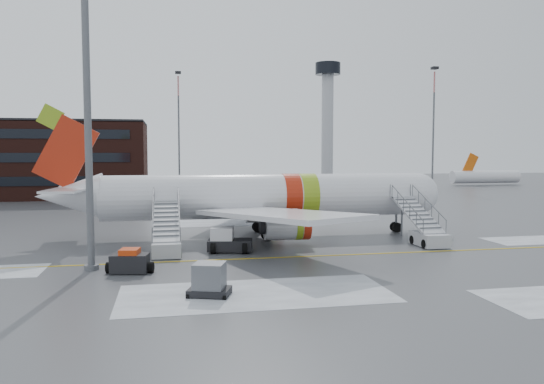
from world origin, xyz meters
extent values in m
plane|color=#494C4F|center=(0.00, 0.00, 0.00)|extent=(260.00, 260.00, 0.00)
cylinder|color=silver|center=(-1.91, 8.54, 3.50)|extent=(28.00, 3.80, 3.80)
sphere|color=silver|center=(12.09, 8.54, 3.50)|extent=(3.80, 3.80, 3.80)
cube|color=black|center=(13.13, 8.54, 4.00)|extent=(1.09, 1.60, 0.97)
cone|color=silver|center=(-18.31, 8.54, 3.75)|extent=(5.20, 3.72, 3.72)
cube|color=#B2220D|center=(-18.41, 8.54, 7.30)|extent=(5.27, 0.30, 6.09)
cube|color=#88AC1B|center=(-19.51, 8.54, 10.10)|extent=(2.16, 0.26, 2.16)
cube|color=silver|center=(-18.11, 11.14, 4.40)|extent=(3.07, 4.85, 0.18)
cube|color=silver|center=(-18.11, 5.94, 4.40)|extent=(3.07, 4.85, 0.18)
cube|color=silver|center=(-2.91, 17.04, 2.90)|extent=(10.72, 15.97, 1.13)
cube|color=silver|center=(-2.91, 0.04, 2.90)|extent=(10.72, 15.97, 1.13)
cylinder|color=silver|center=(-1.41, 13.74, 1.55)|extent=(3.40, 2.10, 2.10)
cylinder|color=silver|center=(-1.41, 3.34, 1.55)|extent=(3.40, 2.10, 2.10)
cylinder|color=#595B60|center=(10.09, 8.54, 0.90)|extent=(0.20, 0.20, 1.80)
cylinder|color=black|center=(10.09, 8.54, 0.45)|extent=(0.90, 0.56, 0.90)
cylinder|color=black|center=(-2.41, 10.94, 0.45)|extent=(0.90, 0.56, 0.90)
cylinder|color=black|center=(-2.41, 6.14, 0.45)|extent=(0.90, 0.56, 0.90)
cube|color=#B3B5BB|center=(9.57, 1.24, 0.55)|extent=(2.00, 3.20, 1.00)
cube|color=#B3B5BB|center=(9.57, 3.34, 2.23)|extent=(1.90, 5.87, 2.52)
cube|color=#B3B5BB|center=(9.57, 6.64, 3.40)|extent=(1.90, 1.40, 0.15)
cylinder|color=#595B60|center=(9.57, 6.24, 1.70)|extent=(0.16, 0.16, 3.40)
cylinder|color=black|center=(8.67, 0.24, 0.35)|extent=(0.25, 0.70, 0.70)
cylinder|color=black|center=(10.47, 2.24, 0.35)|extent=(0.25, 0.70, 0.70)
cube|color=#A7AAAE|center=(-10.57, 1.24, 0.55)|extent=(2.00, 3.20, 1.00)
cube|color=#A7AAAE|center=(-10.57, 3.34, 2.23)|extent=(1.90, 5.87, 2.52)
cube|color=#A7AAAE|center=(-10.57, 6.64, 3.40)|extent=(1.90, 1.40, 0.15)
cylinder|color=#595B60|center=(-10.57, 6.24, 1.70)|extent=(0.16, 0.16, 3.40)
cylinder|color=black|center=(-11.47, 0.24, 0.35)|extent=(0.25, 0.70, 0.70)
cylinder|color=black|center=(-9.67, 2.24, 0.35)|extent=(0.25, 0.70, 0.70)
cube|color=black|center=(-5.99, 1.78, 0.51)|extent=(3.47, 2.33, 0.80)
cube|color=silver|center=(-6.55, 1.89, 1.31)|extent=(1.89, 1.89, 1.02)
cube|color=black|center=(-6.55, 1.89, 1.71)|extent=(1.64, 1.73, 0.17)
cylinder|color=black|center=(-7.27, 1.23, 0.40)|extent=(0.50, 0.85, 0.80)
cylinder|color=black|center=(-5.04, 0.76, 0.40)|extent=(0.50, 0.85, 0.80)
cylinder|color=black|center=(-6.94, 2.79, 0.40)|extent=(0.50, 0.85, 0.80)
cylinder|color=black|center=(-4.71, 2.32, 0.40)|extent=(0.50, 0.85, 0.80)
cube|color=black|center=(-8.40, -9.91, 0.24)|extent=(2.44, 2.08, 0.33)
cube|color=slate|center=(-8.40, -9.91, 0.99)|extent=(1.87, 1.81, 1.41)
cylinder|color=black|center=(-9.34, -10.57, 0.14)|extent=(0.25, 0.32, 0.28)
cylinder|color=black|center=(-7.46, -9.25, 0.14)|extent=(0.25, 0.32, 0.28)
cube|color=black|center=(-12.74, -3.81, 0.60)|extent=(2.38, 1.67, 1.09)
cube|color=red|center=(-12.74, -3.81, 1.26)|extent=(1.29, 1.38, 0.44)
cylinder|color=black|center=(-13.61, -3.81, 0.33)|extent=(1.19, 0.84, 0.66)
cylinder|color=black|center=(-11.86, -3.81, 0.33)|extent=(1.19, 0.84, 0.66)
cylinder|color=#595B60|center=(-15.15, -2.43, 11.41)|extent=(0.44, 0.44, 22.81)
cylinder|color=#595B60|center=(-15.15, -2.43, 0.15)|extent=(0.90, 0.90, 0.30)
cylinder|color=#B2B5BA|center=(30.00, 95.00, 14.00)|extent=(3.00, 3.00, 28.00)
cylinder|color=black|center=(30.00, 95.00, 28.50)|extent=(6.40, 6.40, 3.00)
cylinder|color=#595B60|center=(42.00, 62.00, 9.60)|extent=(0.36, 0.36, 19.20)
cylinder|color=#CC7272|center=(42.00, 62.00, 21.12)|extent=(0.32, 0.32, 4.32)
cube|color=black|center=(42.00, 62.00, 24.00)|extent=(1.20, 1.20, 0.50)
cylinder|color=#595B60|center=(-8.00, 78.00, 9.60)|extent=(0.36, 0.36, 19.20)
cylinder|color=#CC7272|center=(-8.00, 78.00, 21.12)|extent=(0.32, 0.32, 4.32)
cube|color=black|center=(-8.00, 78.00, 24.00)|extent=(1.20, 1.20, 0.50)
camera|label=1|loc=(-10.39, -36.54, 7.32)|focal=35.00mm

